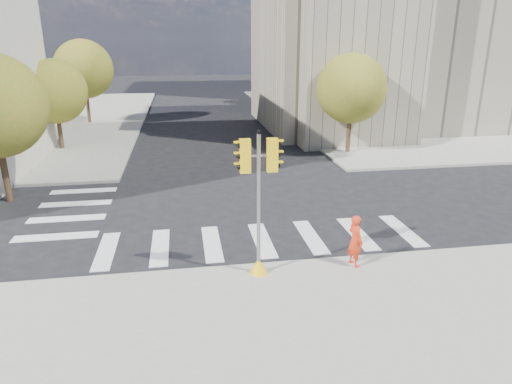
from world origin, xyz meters
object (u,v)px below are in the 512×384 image
(traffic_signal, at_px, (259,216))
(photographer, at_px, (355,241))
(lamp_near, at_px, (338,75))
(lamp_far, at_px, (290,64))

(traffic_signal, relative_size, photographer, 2.64)
(lamp_near, relative_size, traffic_signal, 1.86)
(lamp_far, bearing_deg, traffic_signal, -104.89)
(traffic_signal, height_order, photographer, traffic_signal)
(lamp_near, height_order, photographer, lamp_near)
(lamp_far, distance_m, photographer, 33.28)
(lamp_near, height_order, lamp_far, same)
(lamp_near, xyz_separation_m, photographer, (-5.65, -18.60, -3.60))
(lamp_far, bearing_deg, lamp_near, -90.00)
(lamp_far, distance_m, traffic_signal, 33.88)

